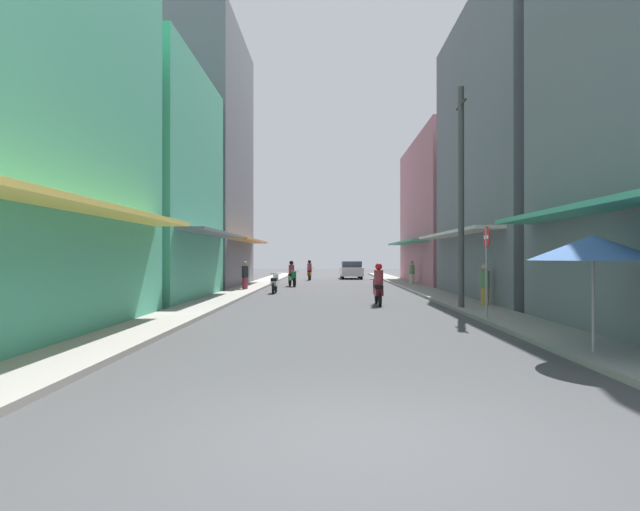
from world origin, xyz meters
TOP-DOWN VIEW (x-y plane):
  - ground_plane at (0.00, 22.06)m, footprint 114.65×114.65m
  - sidewalk_left at (-4.76, 22.06)m, footprint 1.63×60.11m
  - sidewalk_right at (4.76, 22.06)m, footprint 1.63×60.11m
  - building_left_mid at (-8.56, 17.26)m, footprint 7.05×9.10m
  - building_left_far at (-8.56, 27.70)m, footprint 7.05×10.45m
  - building_right_mid at (8.56, 17.89)m, footprint 7.05×12.13m
  - building_right_far at (8.56, 31.81)m, footprint 7.05×13.82m
  - motorbike_orange at (-1.72, 36.66)m, footprint 0.55×1.81m
  - motorbike_white at (-2.94, 21.63)m, footprint 0.55×1.81m
  - motorbike_green at (-2.50, 27.86)m, footprint 0.71×1.76m
  - motorbike_maroon at (1.59, 14.94)m, footprint 0.55×1.81m
  - parked_car at (1.64, 39.85)m, footprint 1.86×4.14m
  - pedestrian_far at (-4.67, 23.19)m, footprint 0.34×0.34m
  - pedestrian_foreground at (5.05, 29.25)m, footprint 0.34×0.34m
  - pedestrian_midway at (5.23, 13.82)m, footprint 0.34×0.34m
  - vendor_umbrella at (4.41, 4.30)m, footprint 2.23×2.23m
  - utility_pole at (4.19, 12.93)m, footprint 0.20×1.20m
  - street_sign_no_entry at (4.09, 9.67)m, footprint 0.07×0.60m

SIDE VIEW (x-z plane):
  - ground_plane at x=0.00m, z-range 0.00..0.00m
  - sidewalk_left at x=-4.76m, z-range 0.00..0.12m
  - sidewalk_right at x=4.76m, z-range 0.00..0.12m
  - motorbike_white at x=-2.94m, z-range 0.02..0.99m
  - motorbike_orange at x=-1.72m, z-range -0.09..1.49m
  - motorbike_green at x=-2.50m, z-range -0.09..1.49m
  - motorbike_maroon at x=1.59m, z-range -0.09..1.49m
  - parked_car at x=1.64m, z-range 0.01..1.46m
  - pedestrian_midway at x=5.23m, z-range 0.00..1.56m
  - pedestrian_foreground at x=5.05m, z-range 0.00..1.56m
  - pedestrian_far at x=-4.67m, z-range 0.00..1.58m
  - street_sign_no_entry at x=4.09m, z-range 0.39..3.04m
  - vendor_umbrella at x=4.41m, z-range 0.87..3.06m
  - utility_pole at x=4.19m, z-range 0.08..7.62m
  - building_left_mid at x=-8.56m, z-range 0.00..9.73m
  - building_right_far at x=8.56m, z-range 0.00..9.77m
  - building_right_mid at x=8.56m, z-range -0.01..12.57m
  - building_left_far at x=-8.56m, z-range -0.01..15.50m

